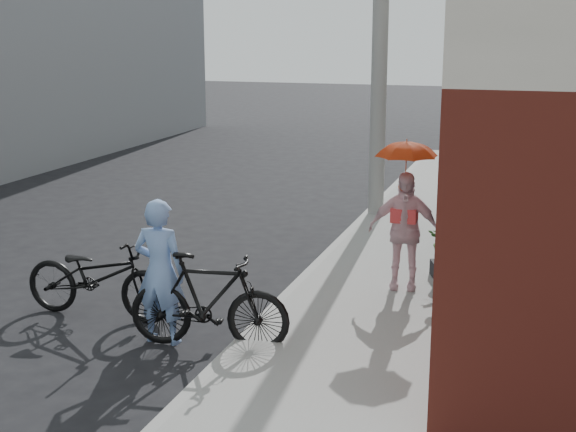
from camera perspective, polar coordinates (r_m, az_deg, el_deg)
The scene contains 11 objects.
ground at distance 9.63m, azimuth -7.75°, elevation -7.78°, with size 80.00×80.00×0.00m, color black.
sidewalk at distance 10.79m, azimuth 7.09°, elevation -5.07°, with size 2.20×24.00×0.12m, color gray.
curb at distance 11.05m, azimuth 1.16°, elevation -4.52°, with size 0.12×24.00×0.12m, color #9E9E99.
utility_pole at distance 14.36m, azimuth 6.59°, elevation 13.47°, with size 0.28×0.28×7.00m, color #9E9E99.
officer at distance 8.95m, azimuth -9.09°, elevation -3.92°, with size 0.60×0.39×1.64m, color #7FA4E1.
bike_left at distance 9.94m, azimuth -13.33°, elevation -4.22°, with size 0.68×1.95×1.02m, color black.
bike_right at distance 8.80m, azimuth -5.65°, elevation -6.05°, with size 0.51×1.79×1.08m, color black.
kimono_woman at distance 10.42m, azimuth 8.23°, elevation -1.02°, with size 0.90×0.38×1.54m, color silver.
parasol at distance 10.21m, azimuth 8.44°, elevation 4.98°, with size 0.76×0.76×0.67m, color #DF4C1A.
planter at distance 11.12m, azimuth 11.25°, elevation -3.79°, with size 0.40×0.40×0.21m, color black.
potted_plant at distance 11.01m, azimuth 11.34°, elevation -1.79°, with size 0.53×0.46×0.59m, color #326026.
Camera 1 is at (3.96, -8.07, 3.46)m, focal length 50.00 mm.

